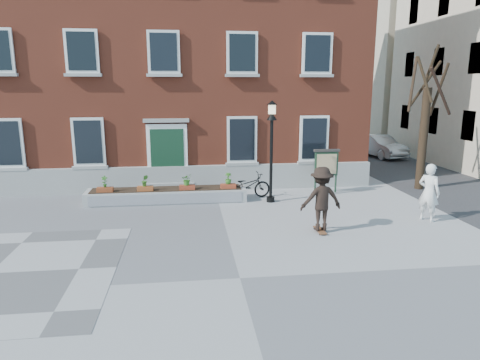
{
  "coord_description": "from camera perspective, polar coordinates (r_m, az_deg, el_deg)",
  "views": [
    {
      "loc": [
        -1.16,
        -9.32,
        4.45
      ],
      "look_at": [
        0.5,
        4.0,
        1.5
      ],
      "focal_mm": 32.0,
      "sensor_mm": 36.0,
      "label": 1
    }
  ],
  "objects": [
    {
      "name": "ground",
      "position": [
        10.39,
        -0.0,
        -12.96
      ],
      "size": [
        100.0,
        100.0,
        0.0
      ],
      "primitive_type": "plane",
      "color": "gray",
      "rests_on": "ground"
    },
    {
      "name": "bicycle",
      "position": [
        17.25,
        0.93,
        -0.79
      ],
      "size": [
        2.06,
        1.07,
        1.03
      ],
      "primitive_type": "imported",
      "rotation": [
        0.0,
        0.0,
        1.77
      ],
      "color": "black",
      "rests_on": "ground"
    },
    {
      "name": "parked_car",
      "position": [
        28.96,
        18.05,
        4.34
      ],
      "size": [
        2.31,
        4.43,
        1.39
      ],
      "primitive_type": "imported",
      "rotation": [
        0.0,
        0.0,
        0.21
      ],
      "color": "silver",
      "rests_on": "ground"
    },
    {
      "name": "bystander",
      "position": [
        15.61,
        23.88,
        -1.53
      ],
      "size": [
        0.8,
        0.85,
        1.96
      ],
      "primitive_type": "imported",
      "rotation": [
        0.0,
        0.0,
        2.19
      ],
      "color": "white",
      "rests_on": "ground"
    },
    {
      "name": "brick_building",
      "position": [
        23.38,
        -9.56,
        16.77
      ],
      "size": [
        18.4,
        10.85,
        12.6
      ],
      "color": "#973E29",
      "rests_on": "ground"
    },
    {
      "name": "planter_assembly",
      "position": [
        17.03,
        -9.68,
        -1.87
      ],
      "size": [
        6.2,
        1.12,
        1.15
      ],
      "color": "#B3B3AE",
      "rests_on": "ground"
    },
    {
      "name": "bare_tree",
      "position": [
        20.16,
        23.38,
        6.67
      ],
      "size": [
        1.83,
        1.83,
        6.16
      ],
      "color": "#312216",
      "rests_on": "ground"
    },
    {
      "name": "side_street",
      "position": [
        34.94,
        27.2,
        15.3
      ],
      "size": [
        15.2,
        36.0,
        14.5
      ],
      "color": "#37373A",
      "rests_on": "ground"
    },
    {
      "name": "lamp_post",
      "position": [
        16.42,
        4.23,
        5.68
      ],
      "size": [
        0.4,
        0.4,
        3.93
      ],
      "color": "black",
      "rests_on": "ground"
    },
    {
      "name": "notice_board",
      "position": [
        18.37,
        11.44,
        2.16
      ],
      "size": [
        1.1,
        0.16,
        1.87
      ],
      "color": "#172F21",
      "rests_on": "ground"
    },
    {
      "name": "skateboarder",
      "position": [
        13.37,
        10.77,
        -2.49
      ],
      "size": [
        1.32,
        0.8,
        2.07
      ],
      "color": "brown",
      "rests_on": "ground"
    }
  ]
}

